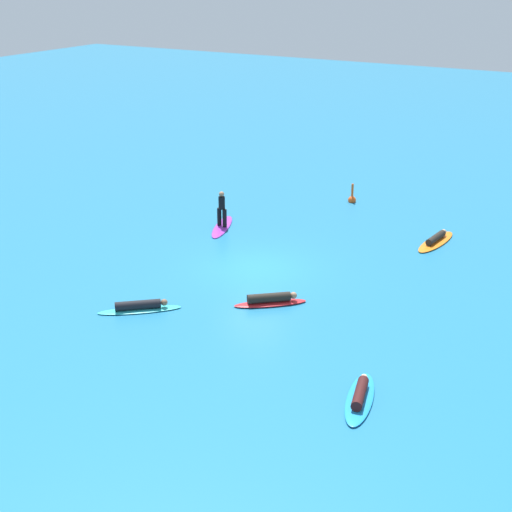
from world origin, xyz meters
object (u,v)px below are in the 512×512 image
object	(u,v)px
surfer_on_teal_board	(140,307)
marker_buoy	(352,199)
surfer_on_orange_board	(436,240)
surfer_on_blue_board	(360,396)
surfer_on_red_board	(271,300)
surfer_on_purple_board	(222,219)

from	to	relation	value
surfer_on_teal_board	marker_buoy	world-z (taller)	marker_buoy
surfer_on_orange_board	marker_buoy	world-z (taller)	marker_buoy
surfer_on_blue_board	surfer_on_red_board	world-z (taller)	surfer_on_red_board
surfer_on_orange_board	marker_buoy	distance (m)	6.48
surfer_on_red_board	surfer_on_teal_board	bearing A→B (deg)	176.07
surfer_on_red_board	surfer_on_purple_board	distance (m)	8.46
surfer_on_orange_board	surfer_on_red_board	xyz separation A→B (m)	(-2.99, -8.93, 0.05)
surfer_on_teal_board	marker_buoy	bearing A→B (deg)	44.49
marker_buoy	surfer_on_blue_board	bearing A→B (deg)	-65.80
surfer_on_orange_board	surfer_on_teal_board	xyz separation A→B (m)	(-6.57, -11.61, 0.03)
surfer_on_orange_board	surfer_on_teal_board	bearing A→B (deg)	155.43
surfer_on_orange_board	surfer_on_teal_board	size ratio (longest dim) A/B	1.26
surfer_on_purple_board	marker_buoy	distance (m)	7.30
surfer_on_red_board	marker_buoy	size ratio (longest dim) A/B	2.26
surfer_on_teal_board	surfer_on_purple_board	distance (m)	9.07
surfer_on_purple_board	surfer_on_orange_board	bearing A→B (deg)	87.52
surfer_on_teal_board	surfer_on_purple_board	size ratio (longest dim) A/B	0.80
surfer_on_orange_board	surfer_on_red_board	world-z (taller)	surfer_on_red_board
surfer_on_blue_board	surfer_on_purple_board	distance (m)	15.08
surfer_on_red_board	marker_buoy	bearing A→B (deg)	60.19
surfer_on_blue_board	surfer_on_teal_board	size ratio (longest dim) A/B	1.17
surfer_on_blue_board	surfer_on_orange_board	xyz separation A→B (m)	(-2.14, 13.17, -0.02)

